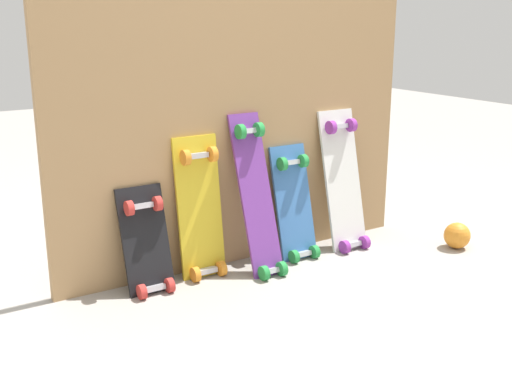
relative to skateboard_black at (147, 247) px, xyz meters
name	(u,v)px	position (x,y,z in m)	size (l,w,h in m)	color
ground_plane	(249,262)	(0.56, 0.04, -0.21)	(12.00, 12.00, 0.00)	#9E9991
plywood_wall_panel	(240,85)	(0.56, 0.11, 0.68)	(1.94, 0.04, 1.78)	tan
skateboard_black	(147,247)	(0.00, 0.00, 0.00)	(0.22, 0.20, 0.54)	black
skateboard_yellow	(201,214)	(0.29, 0.03, 0.10)	(0.23, 0.16, 0.73)	gold
skateboard_purple	(258,201)	(0.55, -0.06, 0.14)	(0.17, 0.32, 0.82)	#6B338C
skateboard_blue	(295,208)	(0.81, -0.01, 0.05)	(0.21, 0.22, 0.64)	#386BAD
skateboard_white	(344,186)	(1.12, -0.02, 0.13)	(0.22, 0.25, 0.79)	silver
rubber_ball	(457,236)	(1.61, -0.38, -0.14)	(0.14, 0.14, 0.14)	orange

